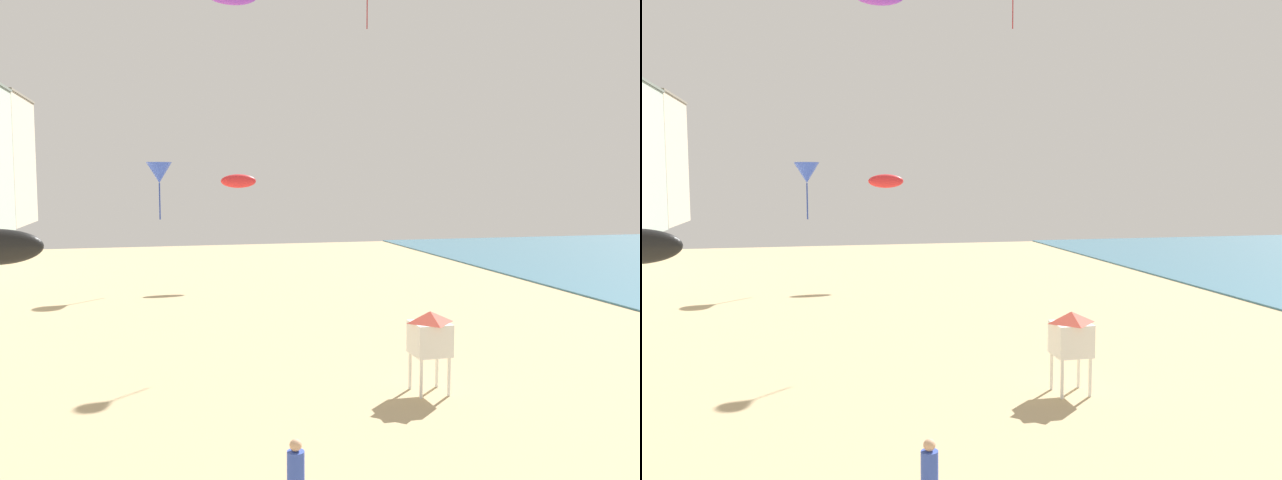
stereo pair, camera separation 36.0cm
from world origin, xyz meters
TOP-DOWN VIEW (x-y plane):
  - kite_flyer at (2.01, 6.12)m, footprint 0.34×0.34m
  - lifeguard_stand at (7.62, 12.77)m, footprint 1.10×1.10m
  - kite_blue_delta at (-0.12, 35.20)m, footprint 1.50×1.50m
  - kite_red_parafoil at (4.77, 36.63)m, footprint 2.23×0.62m

SIDE VIEW (x-z plane):
  - kite_flyer at x=2.01m, z-range 0.10..1.74m
  - lifeguard_stand at x=7.62m, z-range 0.56..3.11m
  - kite_red_parafoil at x=4.77m, z-range 5.95..6.82m
  - kite_blue_delta at x=-0.12m, z-range 5.19..8.61m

